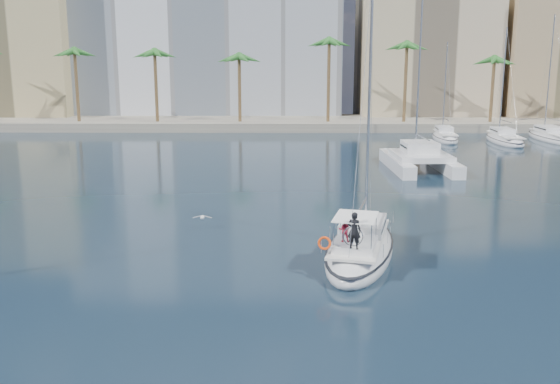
{
  "coord_description": "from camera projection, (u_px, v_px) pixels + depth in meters",
  "views": [
    {
      "loc": [
        0.74,
        -28.19,
        10.07
      ],
      "look_at": [
        0.46,
        1.5,
        3.54
      ],
      "focal_mm": 40.0,
      "sensor_mm": 36.0,
      "label": 1
    }
  ],
  "objects": [
    {
      "name": "ground",
      "position": [
        270.0,
        271.0,
        29.71
      ],
      "size": [
        160.0,
        160.0,
        0.0
      ],
      "primitive_type": "plane",
      "color": "black",
      "rests_on": "ground"
    },
    {
      "name": "quay",
      "position": [
        281.0,
        123.0,
        89.15
      ],
      "size": [
        120.0,
        14.0,
        1.2
      ],
      "primitive_type": "cube",
      "color": "gray",
      "rests_on": "ground"
    },
    {
      "name": "building_modern",
      "position": [
        205.0,
        30.0,
        98.1
      ],
      "size": [
        42.0,
        16.0,
        28.0
      ],
      "primitive_type": "cube",
      "color": "silver",
      "rests_on": "ground"
    },
    {
      "name": "building_tan_left",
      "position": [
        7.0,
        49.0,
        95.12
      ],
      "size": [
        22.0,
        14.0,
        22.0
      ],
      "primitive_type": "cube",
      "color": "tan",
      "rests_on": "ground"
    },
    {
      "name": "building_beige",
      "position": [
        424.0,
        56.0,
        95.71
      ],
      "size": [
        20.0,
        14.0,
        20.0
      ],
      "primitive_type": "cube",
      "color": "tan",
      "rests_on": "ground"
    },
    {
      "name": "building_tan_right",
      "position": [
        560.0,
        62.0,
        93.79
      ],
      "size": [
        18.0,
        12.0,
        18.0
      ],
      "primitive_type": "cube",
      "color": "tan",
      "rests_on": "ground"
    },
    {
      "name": "palm_left",
      "position": [
        27.0,
        54.0,
        83.48
      ],
      "size": [
        3.6,
        3.6,
        12.3
      ],
      "color": "brown",
      "rests_on": "ground"
    },
    {
      "name": "palm_centre",
      "position": [
        281.0,
        54.0,
        83.16
      ],
      "size": [
        3.6,
        3.6,
        12.3
      ],
      "color": "brown",
      "rests_on": "ground"
    },
    {
      "name": "palm_right",
      "position": [
        536.0,
        53.0,
        82.84
      ],
      "size": [
        3.6,
        3.6,
        12.3
      ],
      "color": "brown",
      "rests_on": "ground"
    },
    {
      "name": "main_sloop",
      "position": [
        360.0,
        248.0,
        31.58
      ],
      "size": [
        5.54,
        10.63,
        15.09
      ],
      "rotation": [
        0.0,
        0.0,
        -0.24
      ],
      "color": "silver",
      "rests_on": "ground"
    },
    {
      "name": "catamaran",
      "position": [
        420.0,
        157.0,
        55.99
      ],
      "size": [
        5.66,
        10.75,
        15.59
      ],
      "rotation": [
        0.0,
        0.0,
        0.04
      ],
      "color": "silver",
      "rests_on": "ground"
    },
    {
      "name": "seagull",
      "position": [
        202.0,
        217.0,
        36.64
      ],
      "size": [
        1.14,
        0.49,
        0.21
      ],
      "color": "silver",
      "rests_on": "ground"
    },
    {
      "name": "moored_yacht_a",
      "position": [
        445.0,
        140.0,
        75.42
      ],
      "size": [
        3.37,
        9.52,
        11.9
      ],
      "primitive_type": null,
      "rotation": [
        0.0,
        0.0,
        -0.07
      ],
      "color": "silver",
      "rests_on": "ground"
    },
    {
      "name": "moored_yacht_b",
      "position": [
        504.0,
        143.0,
        73.4
      ],
      "size": [
        3.32,
        10.83,
        13.72
      ],
      "primitive_type": null,
      "rotation": [
        0.0,
        0.0,
        -0.02
      ],
      "color": "silver",
      "rests_on": "ground"
    },
    {
      "name": "moored_yacht_c",
      "position": [
        553.0,
        140.0,
        75.3
      ],
      "size": [
        3.98,
        12.33,
        15.54
      ],
      "primitive_type": null,
      "rotation": [
        0.0,
        0.0,
        0.03
      ],
      "color": "silver",
      "rests_on": "ground"
    }
  ]
}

